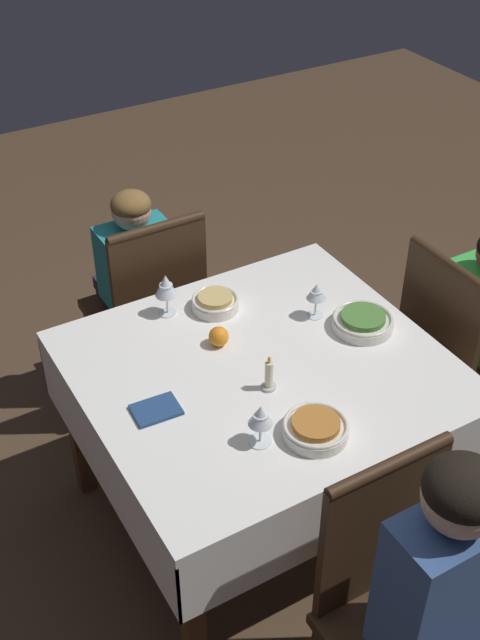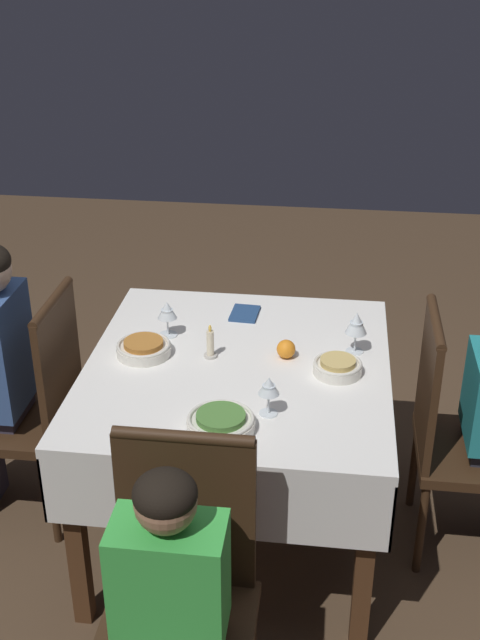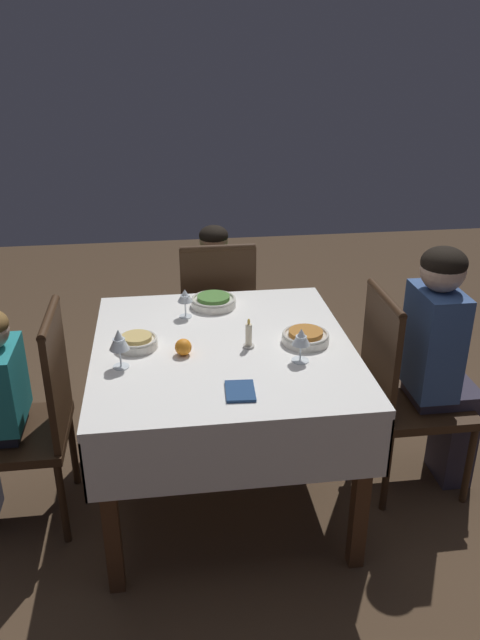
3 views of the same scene
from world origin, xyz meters
TOP-DOWN VIEW (x-y plane):
  - ground_plane at (0.00, 0.00)m, footprint 8.00×8.00m
  - dining_table at (0.00, 0.00)m, footprint 1.18×1.09m
  - chair_north at (0.04, 0.81)m, footprint 0.44×0.44m
  - chair_south at (0.05, -0.81)m, footprint 0.44×0.44m
  - chair_west at (-0.85, 0.05)m, footprint 0.44×0.44m
  - person_adult_denim at (0.04, 0.97)m, footprint 0.30×0.34m
  - person_child_green at (-1.03, 0.05)m, footprint 0.33×0.30m
  - bowl_north at (0.03, 0.35)m, footprint 0.20×0.20m
  - wine_glass_north at (0.19, 0.29)m, footprint 0.07×0.07m
  - bowl_south at (-0.02, -0.36)m, footprint 0.17×0.17m
  - wine_glass_south at (0.14, -0.42)m, footprint 0.08×0.08m
  - bowl_west at (-0.41, 0.00)m, footprint 0.22×0.22m
  - wine_glass_west at (-0.31, -0.14)m, footprint 0.07×0.07m
  - candle_centerpiece at (0.04, 0.11)m, footprint 0.05×0.05m
  - orange_fruit at (0.07, -0.17)m, footprint 0.07×0.07m
  - napkin_red_folded at (0.40, 0.02)m, footprint 0.15×0.12m

SIDE VIEW (x-z plane):
  - ground_plane at x=0.00m, z-range 0.00..0.00m
  - chair_north at x=0.04m, z-range 0.03..1.01m
  - chair_south at x=0.05m, z-range 0.03..1.01m
  - chair_west at x=-0.85m, z-range 0.03..1.01m
  - person_child_green at x=-1.03m, z-range 0.05..1.06m
  - person_adult_denim at x=0.04m, z-range 0.08..1.25m
  - dining_table at x=0.00m, z-range 0.29..1.06m
  - napkin_red_folded at x=0.40m, z-range 0.77..0.78m
  - bowl_west at x=-0.41m, z-range 0.77..0.83m
  - bowl_north at x=0.03m, z-range 0.77..0.83m
  - bowl_south at x=-0.02m, z-range 0.77..0.83m
  - orange_fruit at x=0.07m, z-range 0.77..0.84m
  - candle_centerpiece at x=0.04m, z-range 0.75..0.88m
  - wine_glass_west at x=-0.31m, z-range 0.80..0.94m
  - wine_glass_north at x=0.19m, z-range 0.80..0.94m
  - wine_glass_south at x=0.14m, z-range 0.80..0.97m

